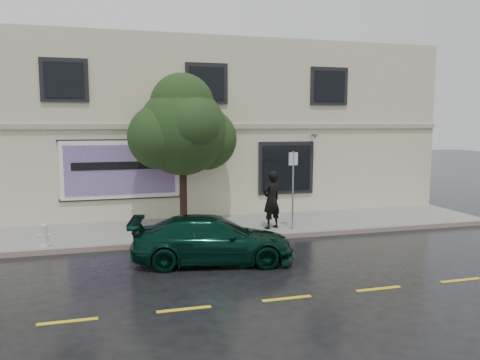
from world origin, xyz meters
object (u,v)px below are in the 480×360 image
object	(u,v)px
car	(213,239)
pedestrian	(272,200)
fire_hydrant	(45,235)
street_tree	(182,131)

from	to	relation	value
car	pedestrian	world-z (taller)	pedestrian
fire_hydrant	car	bearing A→B (deg)	-16.33
street_tree	fire_hydrant	size ratio (longest dim) A/B	6.98
car	fire_hydrant	world-z (taller)	car
pedestrian	car	bearing A→B (deg)	23.10
car	street_tree	size ratio (longest dim) A/B	0.89
car	street_tree	distance (m)	5.03
car	street_tree	bearing A→B (deg)	12.62
pedestrian	fire_hydrant	size ratio (longest dim) A/B	2.86
street_tree	car	bearing A→B (deg)	-87.83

